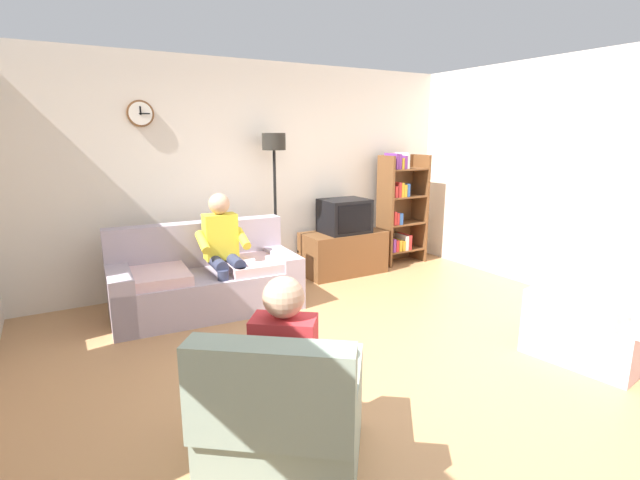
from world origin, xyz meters
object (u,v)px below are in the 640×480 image
at_px(floor_lamp, 274,167).
at_px(armchair_near_bookshelf, 598,324).
at_px(tv, 345,216).
at_px(couch, 205,281).
at_px(person_on_couch, 223,246).
at_px(armchair_near_window, 286,421).
at_px(person_in_left_armchair, 288,361).
at_px(tv_stand, 343,253).
at_px(bookshelf, 399,208).

height_order(floor_lamp, armchair_near_bookshelf, floor_lamp).
bearing_deg(armchair_near_bookshelf, tv, 99.48).
bearing_deg(couch, tv, 10.56).
bearing_deg(couch, floor_lamp, 25.15).
height_order(floor_lamp, person_on_couch, floor_lamp).
distance_m(armchair_near_window, person_in_left_armchair, 0.33).
bearing_deg(armchair_near_window, tv, 52.14).
bearing_deg(couch, armchair_near_bookshelf, -47.27).
height_order(couch, tv, tv).
bearing_deg(floor_lamp, person_on_couch, -145.35).
xyz_separation_m(tv_stand, person_in_left_armchair, (-2.27, -2.95, 0.32)).
distance_m(tv, armchair_near_bookshelf, 3.17).
relative_size(tv_stand, floor_lamp, 0.59).
bearing_deg(person_in_left_armchair, armchair_near_bookshelf, -3.40).
bearing_deg(armchair_near_window, person_in_left_armchair, 52.36).
distance_m(tv_stand, bookshelf, 1.12).
height_order(bookshelf, person_on_couch, bookshelf).
relative_size(armchair_near_window, person_on_couch, 0.96).
relative_size(tv, floor_lamp, 0.32).
height_order(couch, tv_stand, couch).
relative_size(floor_lamp, armchair_near_bookshelf, 1.85).
distance_m(couch, person_in_left_armchair, 2.58).
xyz_separation_m(couch, tv, (1.99, 0.37, 0.47)).
bearing_deg(armchair_near_window, person_on_couch, 78.47).
relative_size(floor_lamp, person_in_left_armchair, 1.65).
bearing_deg(person_on_couch, armchair_near_window, -101.53).
relative_size(tv_stand, armchair_near_bookshelf, 1.10).
xyz_separation_m(tv, bookshelf, (0.99, 0.09, 0.02)).
bearing_deg(floor_lamp, person_in_left_armchair, -113.64).
bearing_deg(couch, person_on_couch, -31.56).
distance_m(couch, person_on_couch, 0.44).
xyz_separation_m(couch, bookshelf, (2.99, 0.47, 0.49)).
distance_m(tv, person_in_left_armchair, 3.71).
relative_size(armchair_near_window, person_in_left_armchair, 1.06).
bearing_deg(couch, tv_stand, 11.24).
height_order(bookshelf, armchair_near_bookshelf, bookshelf).
xyz_separation_m(armchair_near_window, person_on_couch, (0.51, 2.51, 0.41)).
distance_m(tv, floor_lamp, 1.16).
bearing_deg(person_in_left_armchair, tv, 52.14).
xyz_separation_m(floor_lamp, person_in_left_armchair, (-1.33, -3.05, -0.85)).
relative_size(armchair_near_window, armchair_near_bookshelf, 1.19).
relative_size(couch, bookshelf, 1.23).
relative_size(couch, tv, 3.24).
bearing_deg(bookshelf, armchair_near_window, -137.09).
height_order(floor_lamp, armchair_near_window, floor_lamp).
distance_m(bookshelf, person_in_left_armchair, 4.45).
bearing_deg(bookshelf, armchair_near_bookshelf, -98.55).
bearing_deg(tv_stand, person_in_left_armchair, -127.63).
bearing_deg(tv, tv_stand, 90.00).
height_order(tv, armchair_near_bookshelf, tv).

